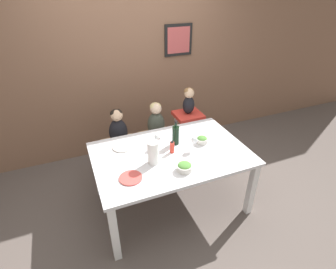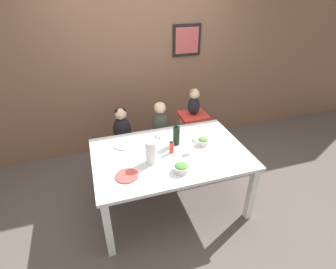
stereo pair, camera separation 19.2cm
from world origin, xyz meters
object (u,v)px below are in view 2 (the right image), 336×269
person_child_center (160,120)px  paper_towel_roll (151,152)px  chair_far_center (161,140)px  wine_glass_near (194,142)px  dinner_plate_back_left (123,145)px  person_baby_right (194,101)px  wine_glass_far (158,138)px  salad_bowl_large (181,168)px  chair_right_highchair (193,124)px  salad_bowl_small (203,141)px  chair_far_left (124,146)px  wine_bottle (176,135)px  dinner_plate_front_left (127,176)px  person_child_left (122,126)px

person_child_center → paper_towel_roll: 0.95m
chair_far_center → person_child_center: bearing=90.0°
wine_glass_near → dinner_plate_back_left: wine_glass_near is taller
person_baby_right → wine_glass_far: size_ratio=2.29×
person_child_center → salad_bowl_large: bearing=-95.6°
chair_right_highchair → paper_towel_roll: bearing=-133.2°
chair_far_center → salad_bowl_small: 0.86m
wine_glass_near → salad_bowl_large: wine_glass_near is taller
chair_far_left → paper_towel_roll: bearing=-79.3°
dinner_plate_back_left → salad_bowl_large: bearing=-53.4°
chair_far_left → chair_far_center: 0.51m
salad_bowl_small → dinner_plate_back_left: 0.89m
wine_bottle → wine_glass_near: 0.23m
chair_far_center → wine_bottle: bearing=-89.7°
wine_glass_far → dinner_plate_front_left: 0.59m
chair_far_center → person_child_center: 0.31m
salad_bowl_large → dinner_plate_back_left: salad_bowl_large is taller
person_baby_right → salad_bowl_large: person_baby_right is taller
chair_far_center → salad_bowl_large: bearing=-95.6°
chair_right_highchair → paper_towel_roll: 1.23m
salad_bowl_small → dinner_plate_back_left: (-0.85, 0.25, -0.03)m
chair_far_center → person_child_left: size_ratio=0.96×
chair_right_highchair → dinner_plate_front_left: dinner_plate_front_left is taller
person_baby_right → salad_bowl_small: bearing=-104.3°
chair_far_left → salad_bowl_large: salad_bowl_large is taller
wine_glass_near → salad_bowl_small: (0.15, 0.09, -0.08)m
person_child_left → person_child_center: bearing=0.0°
chair_right_highchair → dinner_plate_back_left: dinner_plate_back_left is taller
salad_bowl_large → chair_far_left: bearing=110.2°
chair_far_center → chair_right_highchair: 0.50m
person_baby_right → dinner_plate_back_left: person_baby_right is taller
chair_right_highchair → person_child_center: (-0.47, 0.00, 0.14)m
wine_glass_far → salad_bowl_small: (0.49, -0.11, -0.08)m
chair_far_center → salad_bowl_small: bearing=-68.6°
wine_glass_far → salad_bowl_small: bearing=-12.7°
paper_towel_roll → salad_bowl_small: paper_towel_roll is taller
chair_far_center → chair_right_highchair: bearing=-0.0°
person_child_center → wine_bottle: wine_bottle is taller
person_child_center → salad_bowl_large: 1.11m
chair_far_center → salad_bowl_large: size_ratio=2.99×
person_child_left → wine_glass_near: 1.05m
person_baby_right → wine_glass_far: 0.92m
chair_far_left → chair_right_highchair: chair_right_highchair is taller
chair_far_center → wine_bottle: 0.77m
wine_bottle → wine_glass_far: wine_bottle is taller
chair_right_highchair → salad_bowl_large: (-0.58, -1.10, 0.19)m
paper_towel_roll → wine_glass_far: (0.14, 0.25, -0.01)m
chair_right_highchair → dinner_plate_back_left: bearing=-155.4°
person_child_center → paper_towel_roll: size_ratio=1.99×
dinner_plate_front_left → paper_towel_roll: bearing=27.8°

